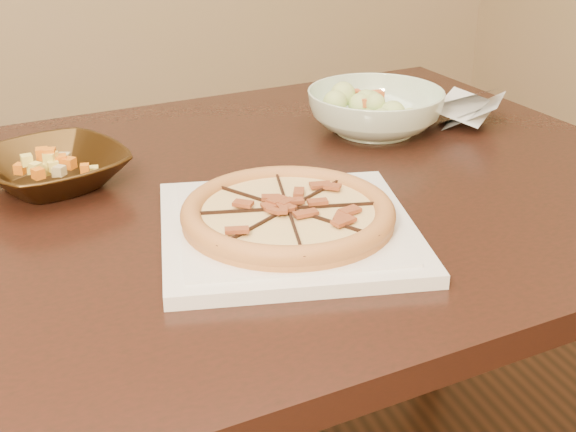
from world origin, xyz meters
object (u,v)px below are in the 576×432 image
object	(u,v)px
plate	(288,230)
bronze_bowl	(52,170)
dining_table	(198,259)
salad_bowl	(375,111)
pizza	(288,213)

from	to	relation	value
plate	bronze_bowl	distance (m)	0.39
dining_table	salad_bowl	distance (m)	0.44
plate	pizza	world-z (taller)	pizza
dining_table	pizza	world-z (taller)	pizza
bronze_bowl	salad_bowl	bearing A→B (deg)	6.60
plate	salad_bowl	size ratio (longest dim) A/B	1.59
dining_table	pizza	size ratio (longest dim) A/B	5.73
pizza	bronze_bowl	xyz separation A→B (m)	(-0.27, 0.28, -0.01)
plate	bronze_bowl	size ratio (longest dim) A/B	1.80
pizza	plate	bearing A→B (deg)	-16.02
plate	salad_bowl	world-z (taller)	salad_bowl
dining_table	bronze_bowl	bearing A→B (deg)	146.20
bronze_bowl	salad_bowl	size ratio (longest dim) A/B	0.89
dining_table	salad_bowl	world-z (taller)	salad_bowl
dining_table	bronze_bowl	size ratio (longest dim) A/B	7.49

